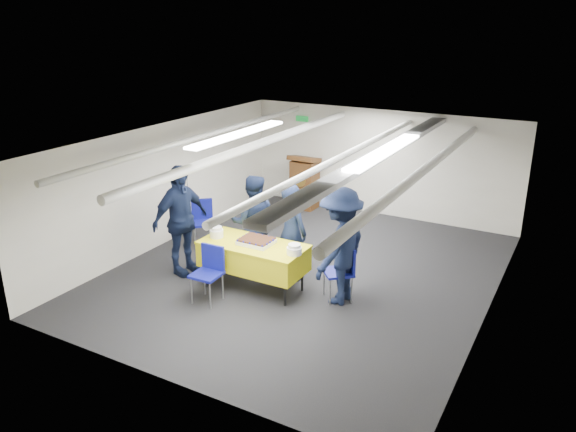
{
  "coord_description": "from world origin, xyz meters",
  "views": [
    {
      "loc": [
        3.98,
        -7.79,
        4.16
      ],
      "look_at": [
        -0.23,
        -0.2,
        1.05
      ],
      "focal_mm": 35.0,
      "sensor_mm": 36.0,
      "label": 1
    }
  ],
  "objects_px": {
    "chair_right": "(343,267)",
    "sailor_b": "(253,222)",
    "chair_left": "(203,217)",
    "sailor_d": "(340,246)",
    "podium": "(305,182)",
    "chair_near": "(209,268)",
    "sailor_a": "(291,231)",
    "sheet_cake": "(256,241)",
    "serving_table": "(253,256)",
    "sailor_c": "(181,220)"
  },
  "relations": [
    {
      "from": "serving_table",
      "to": "sailor_a",
      "type": "distance_m",
      "value": 0.76
    },
    {
      "from": "serving_table",
      "to": "podium",
      "type": "height_order",
      "value": "podium"
    },
    {
      "from": "chair_right",
      "to": "sailor_c",
      "type": "height_order",
      "value": "sailor_c"
    },
    {
      "from": "chair_right",
      "to": "sailor_a",
      "type": "relative_size",
      "value": 0.53
    },
    {
      "from": "podium",
      "to": "serving_table",
      "type": "bearing_deg",
      "value": -73.95
    },
    {
      "from": "sheet_cake",
      "to": "chair_left",
      "type": "relative_size",
      "value": 0.61
    },
    {
      "from": "chair_left",
      "to": "sailor_d",
      "type": "xyz_separation_m",
      "value": [
        3.23,
        -0.85,
        0.37
      ]
    },
    {
      "from": "chair_left",
      "to": "sailor_d",
      "type": "relative_size",
      "value": 0.48
    },
    {
      "from": "chair_left",
      "to": "sailor_a",
      "type": "height_order",
      "value": "sailor_a"
    },
    {
      "from": "sheet_cake",
      "to": "sailor_a",
      "type": "distance_m",
      "value": 0.67
    },
    {
      "from": "sailor_b",
      "to": "sailor_d",
      "type": "xyz_separation_m",
      "value": [
        1.81,
        -0.42,
        0.08
      ]
    },
    {
      "from": "chair_near",
      "to": "sailor_b",
      "type": "distance_m",
      "value": 1.37
    },
    {
      "from": "podium",
      "to": "sailor_a",
      "type": "bearing_deg",
      "value": -66.11
    },
    {
      "from": "chair_right",
      "to": "sailor_b",
      "type": "height_order",
      "value": "sailor_b"
    },
    {
      "from": "sailor_b",
      "to": "sailor_d",
      "type": "relative_size",
      "value": 0.92
    },
    {
      "from": "chair_right",
      "to": "podium",
      "type": "bearing_deg",
      "value": 125.24
    },
    {
      "from": "serving_table",
      "to": "chair_left",
      "type": "distance_m",
      "value": 2.16
    },
    {
      "from": "sailor_b",
      "to": "sailor_d",
      "type": "bearing_deg",
      "value": 138.88
    },
    {
      "from": "chair_near",
      "to": "chair_right",
      "type": "height_order",
      "value": "same"
    },
    {
      "from": "chair_near",
      "to": "chair_left",
      "type": "distance_m",
      "value": 2.3
    },
    {
      "from": "sailor_b",
      "to": "chair_near",
      "type": "bearing_deg",
      "value": 64.04
    },
    {
      "from": "sailor_c",
      "to": "podium",
      "type": "bearing_deg",
      "value": 7.71
    },
    {
      "from": "serving_table",
      "to": "chair_right",
      "type": "distance_m",
      "value": 1.44
    },
    {
      "from": "serving_table",
      "to": "chair_near",
      "type": "relative_size",
      "value": 1.96
    },
    {
      "from": "chair_left",
      "to": "podium",
      "type": "bearing_deg",
      "value": 75.85
    },
    {
      "from": "chair_near",
      "to": "sailor_a",
      "type": "height_order",
      "value": "sailor_a"
    },
    {
      "from": "sailor_a",
      "to": "sailor_d",
      "type": "relative_size",
      "value": 0.91
    },
    {
      "from": "sailor_d",
      "to": "sheet_cake",
      "type": "bearing_deg",
      "value": -74.16
    },
    {
      "from": "chair_near",
      "to": "chair_right",
      "type": "bearing_deg",
      "value": 29.89
    },
    {
      "from": "podium",
      "to": "sailor_b",
      "type": "distance_m",
      "value": 3.35
    },
    {
      "from": "serving_table",
      "to": "sailor_a",
      "type": "relative_size",
      "value": 1.03
    },
    {
      "from": "sheet_cake",
      "to": "sailor_c",
      "type": "distance_m",
      "value": 1.43
    },
    {
      "from": "chair_left",
      "to": "serving_table",
      "type": "bearing_deg",
      "value": -31.13
    },
    {
      "from": "podium",
      "to": "sailor_c",
      "type": "height_order",
      "value": "sailor_c"
    },
    {
      "from": "serving_table",
      "to": "sailor_b",
      "type": "distance_m",
      "value": 0.86
    },
    {
      "from": "serving_table",
      "to": "sailor_d",
      "type": "xyz_separation_m",
      "value": [
        1.38,
        0.27,
        0.35
      ]
    },
    {
      "from": "sailor_a",
      "to": "sailor_c",
      "type": "height_order",
      "value": "sailor_c"
    },
    {
      "from": "chair_near",
      "to": "sailor_d",
      "type": "xyz_separation_m",
      "value": [
        1.76,
        0.92,
        0.37
      ]
    },
    {
      "from": "serving_table",
      "to": "sailor_b",
      "type": "xyz_separation_m",
      "value": [
        -0.43,
        0.69,
        0.27
      ]
    },
    {
      "from": "sailor_b",
      "to": "sailor_d",
      "type": "distance_m",
      "value": 1.86
    },
    {
      "from": "serving_table",
      "to": "sailor_c",
      "type": "bearing_deg",
      "value": -176.33
    },
    {
      "from": "chair_right",
      "to": "sailor_b",
      "type": "distance_m",
      "value": 1.88
    },
    {
      "from": "chair_right",
      "to": "sailor_a",
      "type": "xyz_separation_m",
      "value": [
        -1.06,
        0.26,
        0.29
      ]
    },
    {
      "from": "serving_table",
      "to": "chair_near",
      "type": "bearing_deg",
      "value": -120.26
    },
    {
      "from": "chair_near",
      "to": "sailor_b",
      "type": "xyz_separation_m",
      "value": [
        -0.05,
        1.34,
        0.3
      ]
    },
    {
      "from": "chair_near",
      "to": "serving_table",
      "type": "bearing_deg",
      "value": 59.74
    },
    {
      "from": "podium",
      "to": "sailor_a",
      "type": "xyz_separation_m",
      "value": [
        1.47,
        -3.33,
        0.21
      ]
    },
    {
      "from": "chair_right",
      "to": "sailor_c",
      "type": "bearing_deg",
      "value": -170.62
    },
    {
      "from": "serving_table",
      "to": "sheet_cake",
      "type": "distance_m",
      "value": 0.26
    },
    {
      "from": "chair_near",
      "to": "sailor_d",
      "type": "height_order",
      "value": "sailor_d"
    }
  ]
}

